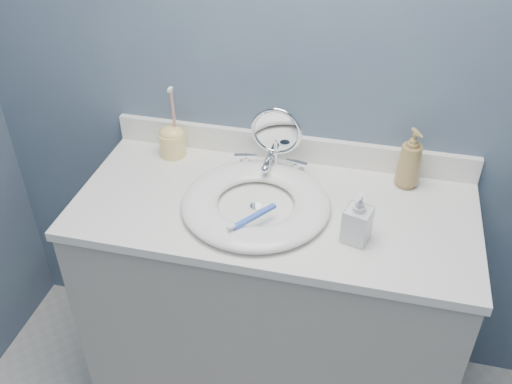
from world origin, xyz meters
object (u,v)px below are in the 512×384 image
(soap_bottle_amber, at_px, (410,158))
(toothbrush_holder, at_px, (172,140))
(makeup_mirror, at_px, (276,139))
(soap_bottle_clear, at_px, (358,217))

(soap_bottle_amber, distance_m, toothbrush_holder, 0.78)
(makeup_mirror, relative_size, soap_bottle_clear, 1.54)
(makeup_mirror, xyz_separation_m, toothbrush_holder, (-0.36, 0.03, -0.07))
(soap_bottle_amber, bearing_deg, makeup_mirror, 154.61)
(soap_bottle_amber, xyz_separation_m, toothbrush_holder, (-0.78, -0.00, -0.04))
(soap_bottle_amber, xyz_separation_m, soap_bottle_clear, (-0.13, -0.30, -0.02))
(makeup_mirror, bearing_deg, toothbrush_holder, 177.08)
(soap_bottle_amber, distance_m, soap_bottle_clear, 0.33)
(toothbrush_holder, bearing_deg, makeup_mirror, -4.98)
(soap_bottle_amber, height_order, soap_bottle_clear, soap_bottle_amber)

